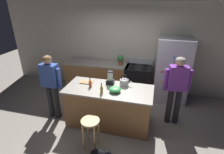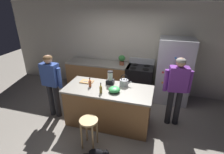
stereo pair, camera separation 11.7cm
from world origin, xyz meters
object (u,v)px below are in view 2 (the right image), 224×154
stove_range (139,81)px  tea_kettle (124,82)px  bar_stool (89,126)px  cutting_board (87,82)px  bottle_vinegar (101,89)px  chef_knife (88,81)px  kitchen_island (108,106)px  person_by_island_left (51,81)px  bottle_cooking_sauce (90,83)px  cat (99,154)px  blender_appliance (110,79)px  mixing_bowl (114,90)px  person_by_sink_right (177,86)px  refrigerator (173,71)px  potted_plant (122,59)px

stove_range → tea_kettle: bearing=-98.5°
bar_stool → cutting_board: (-0.45, 0.98, 0.43)m
bottle_vinegar → chef_knife: bearing=140.3°
kitchen_island → person_by_island_left: (-1.38, -0.11, 0.51)m
stove_range → bar_stool: bearing=-105.1°
kitchen_island → bottle_cooking_sauce: (-0.42, -0.02, 0.54)m
cat → bottle_vinegar: 1.25m
blender_appliance → mixing_bowl: blender_appliance is taller
person_by_sink_right → bottle_vinegar: size_ratio=6.98×
bottle_vinegar → tea_kettle: (0.39, 0.48, -0.01)m
person_by_sink_right → cat: size_ratio=3.17×
bar_stool → mixing_bowl: bearing=65.9°
kitchen_island → cat: kitchen_island is taller
stove_range → cutting_board: stove_range is taller
person_by_island_left → kitchen_island: bearing=4.4°
person_by_island_left → person_by_sink_right: 2.88m
stove_range → bottle_vinegar: bottle_vinegar is taller
bottle_vinegar → bottle_cooking_sauce: bearing=148.0°
bottle_vinegar → refrigerator: bearing=49.1°
person_by_island_left → bottle_vinegar: person_by_island_left is taller
refrigerator → mixing_bowl: bearing=-127.6°
stove_range → potted_plant: (-0.56, 0.03, 0.62)m
bottle_cooking_sauce → person_by_island_left: bearing=-175.2°
kitchen_island → cutting_board: 0.77m
person_by_sink_right → bottle_cooking_sauce: bearing=-167.3°
cat → potted_plant: 2.81m
cutting_board → bottle_vinegar: bearing=-38.6°
cat → cutting_board: (-0.73, 1.24, 0.82)m
stove_range → tea_kettle: size_ratio=4.00×
person_by_sink_right → cat: bearing=-131.8°
tea_kettle → chef_knife: bearing=-174.7°
blender_appliance → bottle_vinegar: size_ratio=1.34×
mixing_bowl → refrigerator: bearing=52.4°
refrigerator → bar_stool: (-1.56, -2.31, -0.41)m
bar_stool → chef_knife: bearing=113.7°
person_by_island_left → blender_appliance: 1.40m
person_by_sink_right → blender_appliance: person_by_sink_right is taller
chef_knife → kitchen_island: bearing=-39.0°
refrigerator → cutting_board: 2.41m
kitchen_island → chef_knife: size_ratio=8.90×
stove_range → mixing_bowl: size_ratio=4.37×
potted_plant → cutting_board: (-0.52, -1.38, -0.16)m
cat → tea_kettle: 1.60m
refrigerator → bottle_cooking_sauce: bearing=-140.3°
person_by_sink_right → bar_stool: size_ratio=2.58×
bottle_cooking_sauce → refrigerator: bearing=39.7°
refrigerator → cat: bearing=-116.4°
cat → cutting_board: cutting_board is taller
person_by_island_left → cat: (1.52, -0.97, -0.87)m
person_by_island_left → cat: person_by_island_left is taller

